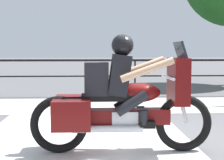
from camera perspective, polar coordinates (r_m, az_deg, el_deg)
name	(u,v)px	position (r m, az deg, el deg)	size (l,w,h in m)	color
ground_plane	(175,142)	(5.25, 10.42, -10.04)	(120.00, 120.00, 0.00)	#565659
sidewalk_band	(143,105)	(8.52, 5.13, -4.16)	(44.00, 2.40, 0.01)	#B7B2A8
crosswalk_band	(83,146)	(4.92, -4.88, -10.94)	(3.20, 6.00, 0.01)	silver
fence_railing	(135,67)	(10.07, 3.85, 2.16)	(36.00, 0.05, 1.09)	black
motorcycle	(120,100)	(4.52, 1.37, -3.32)	(2.41, 0.76, 1.56)	black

